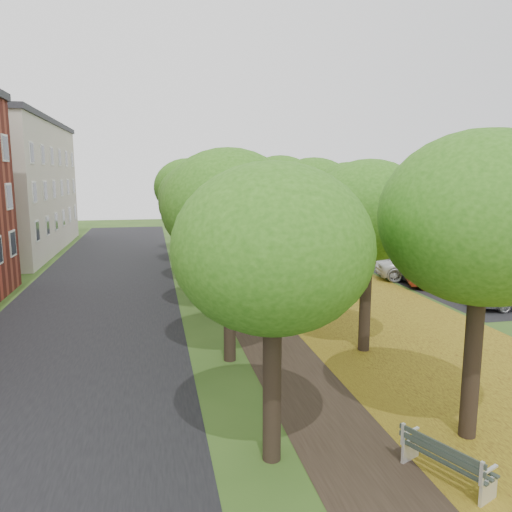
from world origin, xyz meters
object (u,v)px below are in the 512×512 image
car_white (423,266)px  car_grey (442,273)px  bench (445,459)px  car_red (449,276)px

car_white → car_grey: bearing=-152.8°
bench → car_white: size_ratio=0.37×
bench → car_grey: (10.28, 16.62, 0.16)m
bench → car_red: 18.32m
bench → car_red: (9.94, 15.39, 0.24)m
bench → car_white: bearing=-53.1°
bench → car_white: 20.65m
car_grey → bench: bearing=172.4°
bench → car_red: car_red is taller
car_grey → car_white: car_white is taller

